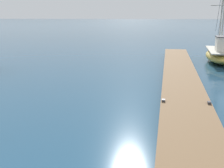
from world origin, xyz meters
name	(u,v)px	position (x,y,z in m)	size (l,w,h in m)	color
floating_dock	(181,78)	(5.04, 13.52, 0.36)	(4.14, 24.14, 0.53)	brown
fishing_boat_2	(221,54)	(9.04, 21.10, 0.63)	(2.95, 7.86, 6.93)	gold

